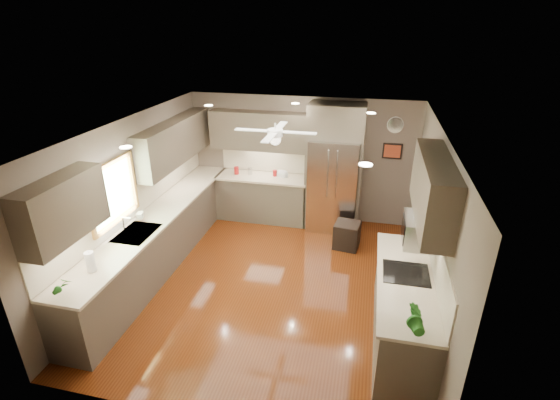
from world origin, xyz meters
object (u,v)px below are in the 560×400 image
at_px(potted_plant_left, 61,285).
at_px(refrigerator, 334,171).
at_px(soap_bottle, 141,215).
at_px(canister_d, 275,173).
at_px(paper_towel, 90,262).
at_px(canister_b, 250,171).
at_px(bowl, 282,176).
at_px(stool, 347,235).
at_px(potted_plant_right, 415,319).
at_px(canister_a, 236,170).
at_px(microwave, 421,231).

xyz_separation_m(potted_plant_left, refrigerator, (2.64, 4.19, 0.11)).
bearing_deg(potted_plant_left, soap_bottle, 93.85).
bearing_deg(canister_d, potted_plant_left, -108.78).
relative_size(potted_plant_left, paper_towel, 1.00).
bearing_deg(canister_d, canister_b, -177.82).
bearing_deg(bowl, refrigerator, -3.29).
xyz_separation_m(stool, paper_towel, (-3.00, -2.93, 0.84)).
relative_size(potted_plant_left, refrigerator, 0.12).
distance_m(potted_plant_left, potted_plant_right, 3.86).
xyz_separation_m(canister_d, paper_towel, (-1.45, -3.78, 0.08)).
bearing_deg(stool, canister_a, 161.56).
height_order(potted_plant_left, refrigerator, refrigerator).
xyz_separation_m(potted_plant_right, paper_towel, (-3.85, 0.26, -0.04)).
relative_size(potted_plant_right, bowl, 1.52).
xyz_separation_m(potted_plant_left, microwave, (3.97, 1.48, 0.40)).
height_order(potted_plant_left, microwave, microwave).
height_order(canister_a, canister_b, canister_a).
xyz_separation_m(soap_bottle, stool, (3.14, 1.52, -0.80)).
height_order(bowl, microwave, microwave).
bearing_deg(potted_plant_left, canister_d, 71.22).
distance_m(refrigerator, paper_towel, 4.53).
bearing_deg(canister_a, refrigerator, -0.79).
bearing_deg(microwave, refrigerator, 116.09).
relative_size(canister_b, refrigerator, 0.06).
relative_size(canister_a, microwave, 0.28).
bearing_deg(potted_plant_right, soap_bottle, 157.24).
bearing_deg(microwave, canister_d, 131.81).
distance_m(soap_bottle, potted_plant_left, 1.93).
height_order(canister_d, soap_bottle, soap_bottle).
xyz_separation_m(microwave, paper_towel, (-3.96, -0.98, -0.40)).
height_order(potted_plant_left, potted_plant_right, potted_plant_right).
bearing_deg(potted_plant_right, bowl, 119.25).
height_order(refrigerator, paper_towel, refrigerator).
bearing_deg(soap_bottle, paper_towel, -84.48).
xyz_separation_m(canister_a, canister_d, (0.79, 0.07, -0.02)).
distance_m(canister_d, refrigerator, 1.20).
relative_size(soap_bottle, microwave, 0.35).
bearing_deg(potted_plant_left, canister_a, 80.94).
bearing_deg(paper_towel, refrigerator, 54.43).
distance_m(bowl, paper_towel, 4.07).
bearing_deg(stool, refrigerator, 116.04).
xyz_separation_m(soap_bottle, bowl, (1.74, 2.33, -0.07)).
xyz_separation_m(canister_a, paper_towel, (-0.66, -3.71, 0.06)).
xyz_separation_m(refrigerator, microwave, (1.33, -2.71, 0.29)).
bearing_deg(refrigerator, paper_towel, -125.57).
distance_m(canister_a, stool, 2.58).
relative_size(soap_bottle, refrigerator, 0.08).
height_order(microwave, stool, microwave).
distance_m(canister_b, paper_towel, 3.88).
height_order(soap_bottle, bowl, soap_bottle).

